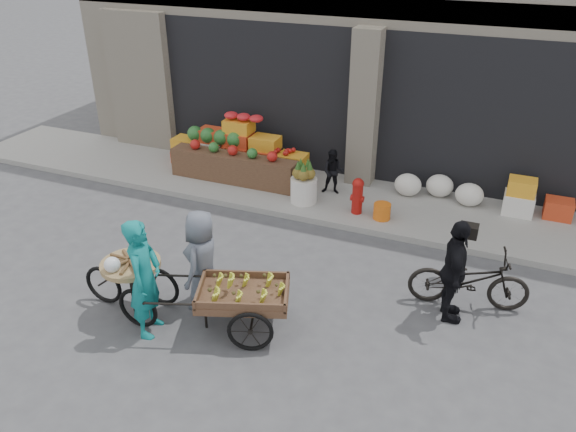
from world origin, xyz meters
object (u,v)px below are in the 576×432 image
at_px(orange_bucket, 382,211).
at_px(fire_hydrant, 358,194).
at_px(pineapple_bin, 304,190).
at_px(bicycle, 469,279).
at_px(vendor_woman, 145,278).
at_px(seated_person, 333,172).
at_px(vendor_grey, 203,260).
at_px(cyclist, 454,272).
at_px(tricycle_cart, 132,278).
at_px(banana_cart, 240,291).

bearing_deg(orange_bucket, fire_hydrant, 174.29).
bearing_deg(pineapple_bin, fire_hydrant, -2.60).
height_order(fire_hydrant, bicycle, bicycle).
height_order(pineapple_bin, vendor_woman, vendor_woman).
xyz_separation_m(fire_hydrant, seated_person, (-0.70, 0.65, 0.08)).
xyz_separation_m(seated_person, vendor_grey, (-0.59, -4.13, 0.19)).
height_order(vendor_grey, bicycle, vendor_grey).
relative_size(orange_bucket, cyclist, 0.21).
bearing_deg(seated_person, bicycle, -51.91).
bearing_deg(seated_person, vendor_grey, -108.14).
bearing_deg(bicycle, vendor_grey, 101.03).
relative_size(pineapple_bin, seated_person, 0.56).
distance_m(pineapple_bin, fire_hydrant, 1.11).
relative_size(fire_hydrant, cyclist, 0.46).
xyz_separation_m(seated_person, cyclist, (2.77, -3.06, 0.19)).
bearing_deg(vendor_grey, pineapple_bin, 172.10).
relative_size(orange_bucket, vendor_woman, 0.19).
height_order(fire_hydrant, tricycle_cart, tricycle_cart).
xyz_separation_m(pineapple_bin, bicycle, (3.37, -2.06, 0.08)).
xyz_separation_m(fire_hydrant, tricycle_cart, (-2.15, -4.00, 0.06)).
bearing_deg(vendor_grey, banana_cart, 63.00).
bearing_deg(fire_hydrant, vendor_woman, -111.61).
relative_size(fire_hydrant, orange_bucket, 2.22).
bearing_deg(seated_person, vendor_woman, -111.42).
distance_m(pineapple_bin, orange_bucket, 1.61).
height_order(orange_bucket, vendor_grey, vendor_grey).
bearing_deg(cyclist, vendor_grey, 96.24).
distance_m(pineapple_bin, bicycle, 3.95).
xyz_separation_m(orange_bucket, bicycle, (1.77, -1.96, 0.18)).
distance_m(banana_cart, bicycle, 3.33).
bearing_deg(bicycle, orange_bucket, 30.64).
relative_size(pineapple_bin, vendor_grey, 0.34).
relative_size(orange_bucket, seated_person, 0.34).
height_order(fire_hydrant, vendor_woman, vendor_woman).
xyz_separation_m(tricycle_cart, vendor_grey, (0.86, 0.52, 0.21)).
bearing_deg(cyclist, tricycle_cart, 99.20).
xyz_separation_m(pineapple_bin, fire_hydrant, (1.10, -0.05, 0.13)).
xyz_separation_m(vendor_woman, tricycle_cart, (-0.46, 0.29, -0.30)).
height_order(bicycle, cyclist, cyclist).
bearing_deg(bicycle, vendor_woman, 108.43).
bearing_deg(cyclist, seated_person, 30.74).
bearing_deg(orange_bucket, vendor_woman, -117.42).
height_order(pineapple_bin, vendor_grey, vendor_grey).
bearing_deg(tricycle_cart, fire_hydrant, 60.99).
distance_m(orange_bucket, tricycle_cart, 4.76).
bearing_deg(vendor_grey, cyclist, 102.79).
height_order(tricycle_cart, cyclist, cyclist).
relative_size(orange_bucket, vendor_grey, 0.21).
bearing_deg(orange_bucket, seated_person, 149.74).
distance_m(bicycle, cyclist, 0.55).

